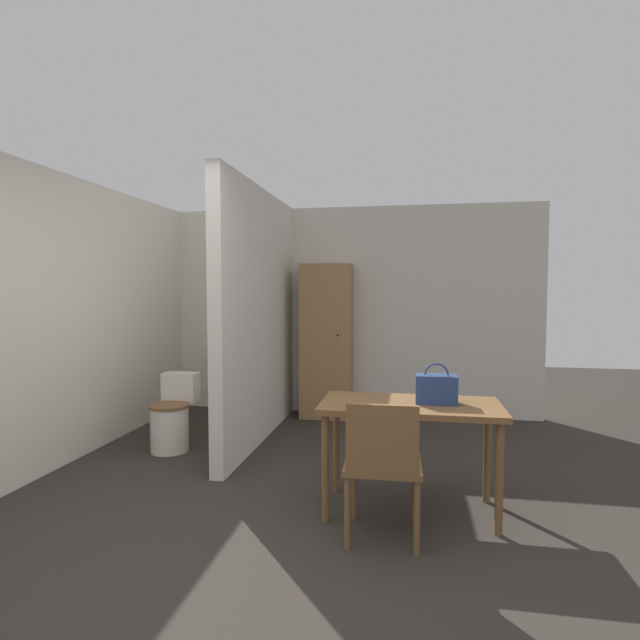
% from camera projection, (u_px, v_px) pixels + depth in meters
% --- Properties ---
extents(ground_plane, '(16.00, 16.00, 0.00)m').
position_uv_depth(ground_plane, '(220.00, 586.00, 2.53)').
color(ground_plane, '#2D2823').
extents(wall_back, '(4.94, 0.12, 2.50)m').
position_uv_depth(wall_back, '(332.00, 311.00, 6.13)').
color(wall_back, beige).
rests_on(wall_back, ground_plane).
extents(wall_left, '(0.12, 4.68, 2.50)m').
position_uv_depth(wall_left, '(85.00, 317.00, 4.62)').
color(wall_left, beige).
rests_on(wall_left, ground_plane).
extents(partition_wall, '(0.12, 2.36, 2.50)m').
position_uv_depth(partition_wall, '(260.00, 315.00, 5.01)').
color(partition_wall, beige).
rests_on(partition_wall, ground_plane).
extents(dining_table, '(1.20, 0.61, 0.74)m').
position_uv_depth(dining_table, '(410.00, 416.00, 3.36)').
color(dining_table, brown).
rests_on(dining_table, ground_plane).
extents(wooden_chair, '(0.46, 0.46, 0.86)m').
position_uv_depth(wooden_chair, '(383.00, 462.00, 2.96)').
color(wooden_chair, brown).
rests_on(wooden_chair, ground_plane).
extents(toilet, '(0.37, 0.52, 0.70)m').
position_uv_depth(toilet, '(172.00, 418.00, 4.70)').
color(toilet, silver).
rests_on(toilet, ground_plane).
extents(handbag, '(0.27, 0.15, 0.27)m').
position_uv_depth(handbag, '(436.00, 389.00, 3.33)').
color(handbag, navy).
rests_on(handbag, dining_table).
extents(wooden_cabinet, '(0.59, 0.42, 1.81)m').
position_uv_depth(wooden_cabinet, '(327.00, 341.00, 5.89)').
color(wooden_cabinet, '#997047').
rests_on(wooden_cabinet, ground_plane).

